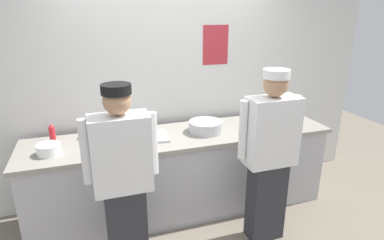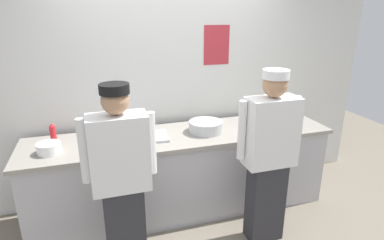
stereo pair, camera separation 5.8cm
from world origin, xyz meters
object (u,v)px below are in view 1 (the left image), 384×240
object	(u,v)px
plate_stack_rear	(49,149)
ramekin_red_sauce	(117,148)
sheet_tray	(145,138)
chefs_knife	(261,122)
ramekin_yellow_sauce	(88,146)
ramekin_orange_sauce	(293,126)
chef_center	(270,154)
plate_stack_front	(252,127)
mixing_bowl_steel	(206,126)
ramekin_green_sauce	(84,136)
squeeze_bottle_secondary	(52,133)
chef_near_left	(123,178)
squeeze_bottle_primary	(288,112)

from	to	relation	value
plate_stack_rear	ramekin_red_sauce	size ratio (longest dim) A/B	2.40
sheet_tray	chefs_knife	bearing A→B (deg)	3.13
ramekin_yellow_sauce	ramekin_orange_sauce	bearing A→B (deg)	-3.95
chef_center	plate_stack_front	size ratio (longest dim) A/B	8.38
chef_center	mixing_bowl_steel	xyz separation A→B (m)	(-0.37, 0.69, 0.07)
ramekin_yellow_sauce	ramekin_green_sauce	distance (m)	0.27
sheet_tray	squeeze_bottle_secondary	bearing A→B (deg)	166.64
plate_stack_front	plate_stack_rear	world-z (taller)	same
sheet_tray	plate_stack_front	bearing A→B (deg)	-7.01
ramekin_orange_sauce	ramekin_yellow_sauce	bearing A→B (deg)	176.05
mixing_bowl_steel	chef_center	bearing A→B (deg)	-61.81
mixing_bowl_steel	ramekin_yellow_sauce	size ratio (longest dim) A/B	3.73
chef_near_left	plate_stack_front	world-z (taller)	chef_near_left
squeeze_bottle_secondary	sheet_tray	bearing A→B (deg)	-13.36
chefs_knife	mixing_bowl_steel	bearing A→B (deg)	-173.44
plate_stack_rear	mixing_bowl_steel	xyz separation A→B (m)	(1.54, 0.08, 0.01)
mixing_bowl_steel	squeeze_bottle_primary	size ratio (longest dim) A/B	1.69
chef_near_left	ramekin_orange_sauce	world-z (taller)	chef_near_left
ramekin_orange_sauce	sheet_tray	bearing A→B (deg)	172.43
mixing_bowl_steel	ramekin_orange_sauce	xyz separation A→B (m)	(0.95, -0.21, -0.04)
squeeze_bottle_secondary	ramekin_orange_sauce	world-z (taller)	squeeze_bottle_secondary
ramekin_red_sauce	chefs_knife	world-z (taller)	ramekin_red_sauce
squeeze_bottle_secondary	chefs_knife	xyz separation A→B (m)	(2.24, -0.13, -0.08)
plate_stack_front	squeeze_bottle_secondary	xyz separation A→B (m)	(-2.01, 0.35, 0.04)
chef_near_left	ramekin_yellow_sauce	size ratio (longest dim) A/B	17.00
chef_center	sheet_tray	world-z (taller)	chef_center
plate_stack_front	ramekin_red_sauce	size ratio (longest dim) A/B	2.25
plate_stack_rear	squeeze_bottle_secondary	size ratio (longest dim) A/B	1.13
ramekin_red_sauce	plate_stack_rear	bearing A→B (deg)	169.75
sheet_tray	ramekin_green_sauce	xyz separation A→B (m)	(-0.58, 0.20, 0.01)
squeeze_bottle_primary	ramekin_orange_sauce	world-z (taller)	squeeze_bottle_primary
chef_near_left	sheet_tray	xyz separation A→B (m)	(0.31, 0.69, 0.04)
chef_center	ramekin_orange_sauce	world-z (taller)	chef_center
chefs_knife	ramekin_green_sauce	bearing A→B (deg)	176.26
mixing_bowl_steel	ramekin_green_sauce	world-z (taller)	mixing_bowl_steel
chef_center	ramekin_yellow_sauce	distance (m)	1.69
plate_stack_front	ramekin_orange_sauce	bearing A→B (deg)	-8.93
squeeze_bottle_primary	ramekin_green_sauce	xyz separation A→B (m)	(-2.29, 0.15, -0.08)
ramekin_red_sauce	chef_center	bearing A→B (deg)	-20.64
squeeze_bottle_primary	ramekin_orange_sauce	xyz separation A→B (m)	(-0.10, -0.26, -0.08)
chef_center	ramekin_green_sauce	world-z (taller)	chef_center
plate_stack_rear	ramekin_red_sauce	bearing A→B (deg)	-10.25
ramekin_yellow_sauce	ramekin_red_sauce	world-z (taller)	ramekin_red_sauce
ramekin_green_sauce	ramekin_red_sauce	bearing A→B (deg)	-54.45
chef_center	plate_stack_front	world-z (taller)	chef_center
plate_stack_rear	plate_stack_front	bearing A→B (deg)	-1.33
chef_near_left	chef_center	world-z (taller)	chef_center
mixing_bowl_steel	chefs_knife	xyz separation A→B (m)	(0.71, 0.08, -0.05)
chefs_knife	squeeze_bottle_secondary	bearing A→B (deg)	176.58
chef_near_left	sheet_tray	bearing A→B (deg)	65.97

